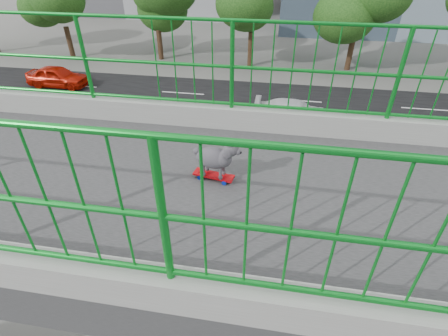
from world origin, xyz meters
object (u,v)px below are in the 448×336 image
car_3 (295,113)px  skateboard (214,176)px  car_5 (76,203)px  car_4 (57,76)px  poodle (216,157)px

car_3 → skateboard: bearing=173.8°
car_3 → car_5: car_5 is taller
skateboard → car_3: skateboard is taller
car_3 → car_4: (-3.20, -16.92, 0.05)m
car_3 → car_5: 12.67m
poodle → car_3: poodle is taller
skateboard → poodle: poodle is taller
skateboard → car_4: (-18.65, -15.24, -6.31)m
poodle → car_3: bearing=-175.6°
car_4 → car_3: bearing=-100.7°
skateboard → car_5: bearing=-121.1°
poodle → car_5: (-5.86, -6.61, -6.54)m
poodle → car_5: 10.99m
car_3 → car_4: bearing=79.3°
skateboard → car_3: bearing=-175.7°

